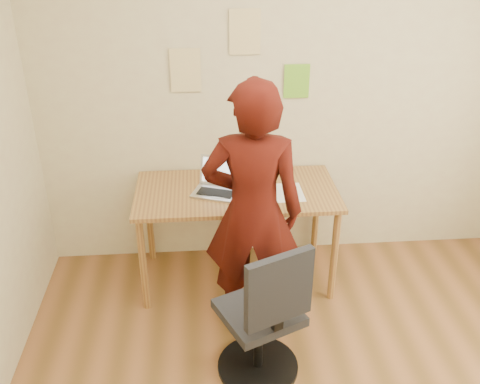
{
  "coord_description": "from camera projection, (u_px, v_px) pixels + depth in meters",
  "views": [
    {
      "loc": [
        -0.58,
        -1.89,
        2.46
      ],
      "look_at": [
        -0.36,
        0.95,
        0.95
      ],
      "focal_mm": 40.0,
      "sensor_mm": 36.0,
      "label": 1
    }
  ],
  "objects": [
    {
      "name": "wall_note_left",
      "position": [
        185.0,
        70.0,
        3.65
      ],
      "size": [
        0.21,
        0.0,
        0.3
      ],
      "primitive_type": "cube",
      "color": "#E0C786",
      "rests_on": "room"
    },
    {
      "name": "wall_note_right",
      "position": [
        297.0,
        81.0,
        3.75
      ],
      "size": [
        0.18,
        0.0,
        0.24
      ],
      "primitive_type": "cube",
      "color": "#71BB2A",
      "rests_on": "room"
    },
    {
      "name": "paper_sheet",
      "position": [
        289.0,
        192.0,
        3.67
      ],
      "size": [
        0.2,
        0.28,
        0.0
      ],
      "primitive_type": "cube",
      "rotation": [
        0.0,
        0.0,
        0.01
      ],
      "color": "white",
      "rests_on": "desk"
    },
    {
      "name": "room",
      "position": [
        343.0,
        210.0,
        2.23
      ],
      "size": [
        3.58,
        3.58,
        2.78
      ],
      "color": "brown",
      "rests_on": "ground"
    },
    {
      "name": "laptop",
      "position": [
        217.0,
        184.0,
        3.67
      ],
      "size": [
        0.37,
        0.35,
        0.21
      ],
      "rotation": [
        0.0,
        0.0,
        -0.36
      ],
      "color": "#B3B3BA",
      "rests_on": "desk"
    },
    {
      "name": "office_chair",
      "position": [
        264.0,
        323.0,
        3.01
      ],
      "size": [
        0.54,
        0.55,
        0.93
      ],
      "rotation": [
        0.0,
        0.0,
        0.42
      ],
      "color": "black",
      "rests_on": "ground"
    },
    {
      "name": "wall_note_mid",
      "position": [
        245.0,
        32.0,
        3.56
      ],
      "size": [
        0.21,
        0.0,
        0.3
      ],
      "primitive_type": "cube",
      "color": "#E0C786",
      "rests_on": "room"
    },
    {
      "name": "desk",
      "position": [
        236.0,
        201.0,
        3.74
      ],
      "size": [
        1.4,
        0.7,
        0.74
      ],
      "color": "#A17637",
      "rests_on": "ground"
    },
    {
      "name": "person",
      "position": [
        253.0,
        213.0,
        3.22
      ],
      "size": [
        0.66,
        0.48,
        1.68
      ],
      "primitive_type": "imported",
      "rotation": [
        0.0,
        0.0,
        3.0
      ],
      "color": "#3C0D08",
      "rests_on": "ground"
    },
    {
      "name": "phone",
      "position": [
        260.0,
        202.0,
        3.54
      ],
      "size": [
        0.08,
        0.12,
        0.01
      ],
      "rotation": [
        0.0,
        0.0,
        -0.2
      ],
      "color": "black",
      "rests_on": "desk"
    }
  ]
}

